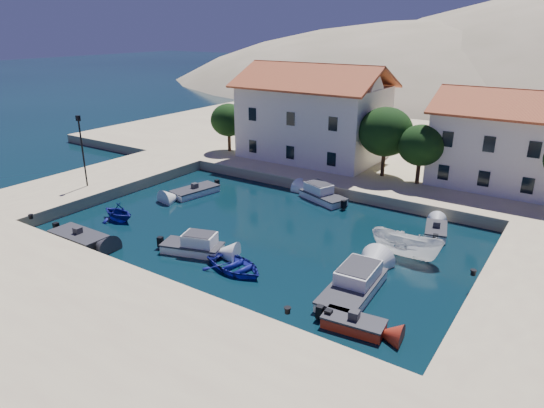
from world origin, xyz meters
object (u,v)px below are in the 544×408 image
at_px(building_left, 313,111).
at_px(boat_east, 405,257).
at_px(cabin_cruiser_east, 353,287).
at_px(lamppost, 82,144).
at_px(building_mid, 499,137).
at_px(cabin_cruiser_south, 192,246).
at_px(rowboat_south, 235,270).

distance_m(building_left, boat_east, 23.35).
bearing_deg(cabin_cruiser_east, building_left, 30.84).
relative_size(building_left, lamppost, 2.36).
distance_m(building_mid, cabin_cruiser_south, 28.40).
bearing_deg(cabin_cruiser_south, lamppost, 150.64).
bearing_deg(lamppost, rowboat_south, -10.53).
bearing_deg(boat_east, building_left, 47.12).
bearing_deg(rowboat_south, cabin_cruiser_east, -69.01).
xyz_separation_m(cabin_cruiser_east, boat_east, (0.86, 6.32, -0.48)).
bearing_deg(building_left, boat_east, -44.62).
distance_m(cabin_cruiser_south, boat_east, 14.20).
bearing_deg(rowboat_south, building_mid, -12.32).
xyz_separation_m(building_left, rowboat_south, (7.89, -23.60, -5.94)).
height_order(lamppost, cabin_cruiser_south, lamppost).
bearing_deg(cabin_cruiser_east, boat_east, -11.37).
height_order(lamppost, cabin_cruiser_east, lamppost).
xyz_separation_m(building_left, cabin_cruiser_south, (3.94, -23.22, -5.46)).
bearing_deg(building_left, cabin_cruiser_east, -55.56).
relative_size(building_mid, cabin_cruiser_south, 2.38).
distance_m(cabin_cruiser_south, rowboat_south, 3.99).
distance_m(building_left, cabin_cruiser_east, 27.45).
bearing_deg(rowboat_south, lamppost, 89.49).
height_order(building_mid, cabin_cruiser_south, building_mid).
bearing_deg(lamppost, building_left, 60.10).
relative_size(building_left, rowboat_south, 3.46).
bearing_deg(boat_east, lamppost, 100.27).
distance_m(lamppost, rowboat_south, 20.28).
relative_size(building_left, cabin_cruiser_east, 2.51).
bearing_deg(cabin_cruiser_east, building_mid, -10.46).
height_order(building_left, cabin_cruiser_east, building_left).
bearing_deg(rowboat_south, building_left, 28.50).
bearing_deg(boat_east, building_mid, -4.77).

